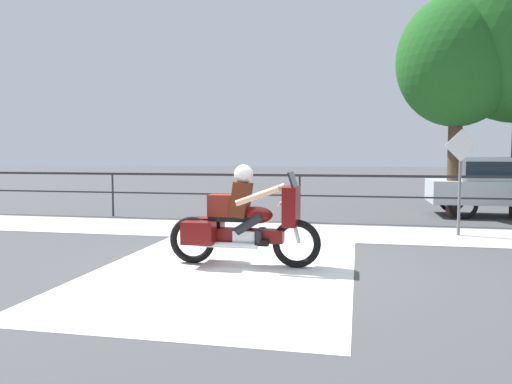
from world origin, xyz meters
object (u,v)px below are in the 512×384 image
at_px(street_sign, 460,170).
at_px(motorcycle, 243,221).
at_px(parked_car, 502,183).
at_px(tree_behind_sign, 457,61).

bearing_deg(street_sign, motorcycle, -136.26).
relative_size(motorcycle, street_sign, 1.07).
bearing_deg(parked_car, tree_behind_sign, -165.81).
height_order(street_sign, tree_behind_sign, tree_behind_sign).
bearing_deg(street_sign, parked_car, 64.03).
bearing_deg(parked_car, street_sign, -116.61).
distance_m(parked_car, tree_behind_sign, 3.48).
bearing_deg(motorcycle, parked_car, 50.35).
bearing_deg(street_sign, tree_behind_sign, 81.99).
relative_size(motorcycle, parked_car, 0.60).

